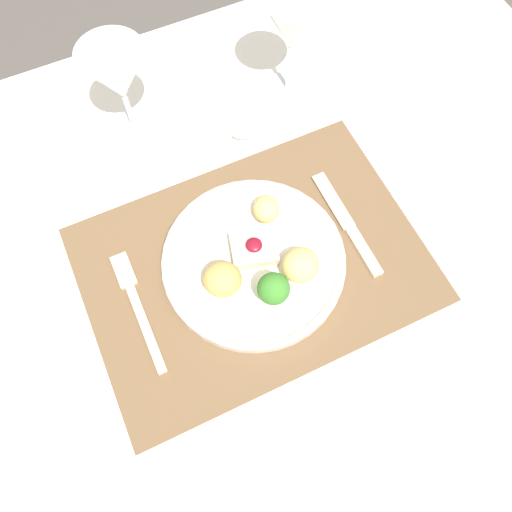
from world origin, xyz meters
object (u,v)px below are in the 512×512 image
at_px(wine_glass_far, 118,78).
at_px(fork, 136,302).
at_px(spoon, 236,131).
at_px(wine_glass_near, 292,27).
at_px(knife, 351,230).
at_px(dinner_plate, 257,259).

bearing_deg(wine_glass_far, fork, -109.29).
height_order(spoon, wine_glass_far, wine_glass_far).
distance_m(spoon, wine_glass_near, 0.17).
relative_size(knife, wine_glass_far, 1.09).
height_order(fork, wine_glass_near, wine_glass_near).
distance_m(dinner_plate, wine_glass_far, 0.32).
distance_m(dinner_plate, spoon, 0.23).
relative_size(knife, spoon, 1.08).
xyz_separation_m(fork, spoon, (0.24, 0.21, 0.00)).
height_order(fork, knife, knife).
bearing_deg(knife, fork, 175.66).
bearing_deg(fork, spoon, 40.99).
xyz_separation_m(fork, wine_glass_near, (0.36, 0.25, 0.12)).
bearing_deg(knife, wine_glass_far, 126.98).
xyz_separation_m(dinner_plate, wine_glass_far, (-0.08, 0.29, 0.10)).
height_order(dinner_plate, knife, dinner_plate).
xyz_separation_m(fork, knife, (0.32, -0.03, 0.00)).
relative_size(spoon, wine_glass_far, 1.01).
xyz_separation_m(knife, spoon, (-0.08, 0.23, 0.00)).
height_order(knife, spoon, spoon).
xyz_separation_m(dinner_plate, wine_glass_near, (0.18, 0.27, 0.11)).
xyz_separation_m(fork, wine_glass_far, (0.10, 0.28, 0.11)).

